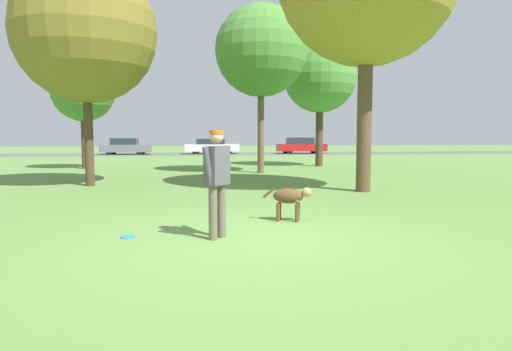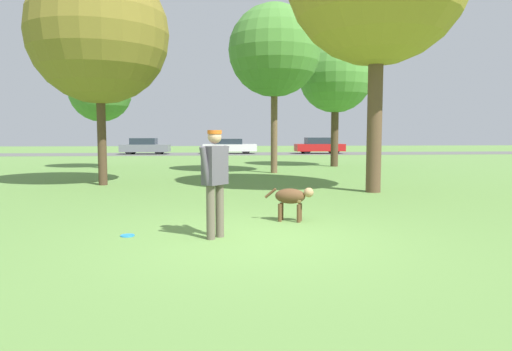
% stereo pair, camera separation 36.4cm
% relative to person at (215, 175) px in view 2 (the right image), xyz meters
% --- Properties ---
extents(ground_plane, '(120.00, 120.00, 0.00)m').
position_rel_person_xyz_m(ground_plane, '(0.58, -0.11, -0.97)').
color(ground_plane, '#608C42').
extents(far_road_strip, '(120.00, 6.00, 0.01)m').
position_rel_person_xyz_m(far_road_strip, '(0.58, 31.43, -0.96)').
color(far_road_strip, '#5B5B59').
rests_on(far_road_strip, ground_plane).
extents(person, '(0.49, 0.54, 1.65)m').
position_rel_person_xyz_m(person, '(0.00, 0.00, 0.00)').
color(person, '#665B4C').
rests_on(person, ground_plane).
extents(dog, '(0.89, 0.46, 0.63)m').
position_rel_person_xyz_m(dog, '(1.41, 1.22, -0.53)').
color(dog, brown).
rests_on(dog, ground_plane).
extents(frisbee, '(0.22, 0.22, 0.02)m').
position_rel_person_xyz_m(frisbee, '(-1.36, 0.26, -0.96)').
color(frisbee, '#268CE5').
rests_on(frisbee, ground_plane).
extents(tree_near_left, '(4.27, 4.27, 6.81)m').
position_rel_person_xyz_m(tree_near_left, '(-3.46, 7.82, 3.70)').
color(tree_near_left, '#4C3826').
rests_on(tree_near_left, ground_plane).
extents(tree_mid_center, '(3.75, 3.75, 6.89)m').
position_rel_person_xyz_m(tree_mid_center, '(2.54, 11.90, 4.03)').
color(tree_mid_center, brown).
rests_on(tree_mid_center, ground_plane).
extents(tree_far_left, '(2.90, 2.90, 5.10)m').
position_rel_person_xyz_m(tree_far_left, '(-5.24, 15.43, 2.67)').
color(tree_far_left, '#4C3826').
rests_on(tree_far_left, ground_plane).
extents(tree_far_right, '(3.63, 3.63, 6.31)m').
position_rel_person_xyz_m(tree_far_right, '(6.11, 15.57, 3.51)').
color(tree_far_right, '#4C3826').
rests_on(tree_far_right, ground_plane).
extents(parked_car_grey, '(4.01, 1.94, 1.33)m').
position_rel_person_xyz_m(parked_car_grey, '(-5.51, 31.45, -0.32)').
color(parked_car_grey, slate).
rests_on(parked_car_grey, ground_plane).
extents(parked_car_white, '(4.48, 1.80, 1.27)m').
position_rel_person_xyz_m(parked_car_white, '(1.44, 31.46, -0.33)').
color(parked_car_white, white).
rests_on(parked_car_white, ground_plane).
extents(parked_car_red, '(4.11, 1.68, 1.37)m').
position_rel_person_xyz_m(parked_car_red, '(9.08, 31.23, -0.30)').
color(parked_car_red, red).
rests_on(parked_car_red, ground_plane).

